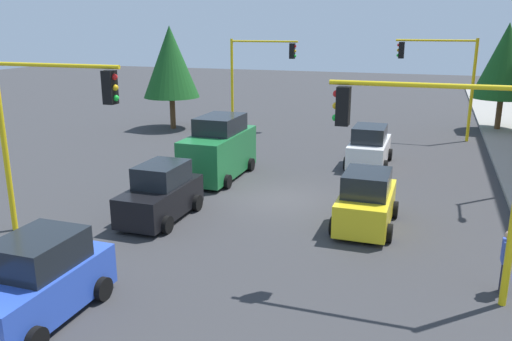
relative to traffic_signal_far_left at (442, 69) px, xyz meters
name	(u,v)px	position (x,y,z in m)	size (l,w,h in m)	color
ground_plane	(279,199)	(14.00, -5.74, -4.21)	(120.00, 120.00, 0.00)	#353538
traffic_signal_far_left	(442,69)	(0.00, 0.00, 0.00)	(0.36, 4.59, 5.97)	yellow
traffic_signal_near_right	(47,115)	(20.00, -11.44, -0.20)	(0.36, 4.59, 5.66)	yellow
traffic_signal_far_right	(257,66)	(0.00, -11.46, -0.09)	(0.36, 4.59, 5.83)	yellow
traffic_signal_near_left	(438,146)	(20.00, -0.08, -0.35)	(0.36, 4.59, 5.44)	yellow
tree_roadside_far	(505,61)	(-4.00, 3.76, 0.28)	(3.77, 3.77, 6.87)	brown
tree_opposite_side	(171,62)	(2.00, -16.74, 0.17)	(3.67, 3.67, 6.69)	brown
delivery_van_green	(219,149)	(11.83, -9.23, -2.93)	(4.80, 2.22, 2.77)	#1E7238
car_yellow	(366,201)	(15.82, -2.15, -3.32)	(3.74, 1.98, 1.98)	yellow
car_white	(369,147)	(7.47, -3.09, -3.31)	(4.00, 2.03, 1.98)	white
car_blue	(38,282)	(24.13, -8.61, -3.31)	(3.79, 2.07, 1.98)	blue
car_black	(161,194)	(17.38, -9.12, -3.32)	(3.75, 1.92, 1.98)	black
pedestrian_crossing	(506,260)	(19.36, 1.82, -3.30)	(0.40, 0.24, 1.70)	#262638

